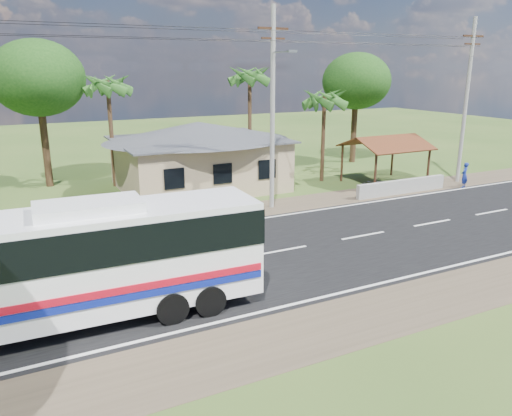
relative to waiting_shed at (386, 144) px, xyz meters
The scene contains 14 objects.
ground 15.77m from the waiting_shed, 146.82° to the right, with size 120.00×120.00×0.00m, color #2F4E1C.
road 15.77m from the waiting_shed, 146.82° to the right, with size 120.00×16.00×0.03m.
house 12.82m from the waiting_shed, 159.46° to the left, with size 12.40×10.00×5.00m.
waiting_shed is the anchor object (origin of this frame).
concrete_barrier 3.82m from the waiting_shed, 109.03° to the right, with size 7.00×0.30×0.90m, color #9E9E99.
utility_poles 10.96m from the waiting_shed, 168.97° to the right, with size 32.80×2.22×11.00m.
palm_near 5.23m from the waiting_shed, 144.46° to the left, with size 2.80×2.80×6.70m.
palm_mid 10.85m from the waiting_shed, 135.00° to the left, with size 2.80×2.80×8.20m.
palm_far 19.00m from the waiting_shed, 156.19° to the left, with size 2.80×2.80×7.70m.
tree_behind_house 23.46m from the waiting_shed, 155.66° to the left, with size 6.00×6.00×9.61m.
tree_behind_shed 8.99m from the waiting_shed, 68.20° to the left, with size 5.60×5.60×9.02m.
coach_bus 25.04m from the waiting_shed, 153.39° to the right, with size 12.76×3.17×3.93m.
motorcycle 3.46m from the waiting_shed, 148.83° to the right, with size 0.58×1.66×0.87m, color black.
person 5.56m from the waiting_shed, 42.30° to the right, with size 0.62×0.41×1.71m, color navy.
Camera 1 is at (-10.33, -17.98, 7.85)m, focal length 35.00 mm.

